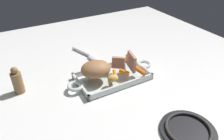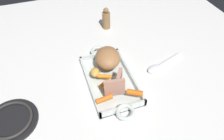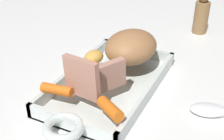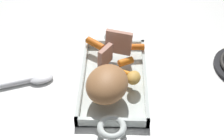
{
  "view_description": "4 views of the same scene",
  "coord_description": "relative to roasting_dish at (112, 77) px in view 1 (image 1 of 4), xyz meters",
  "views": [
    {
      "loc": [
        -0.42,
        -0.75,
        0.61
      ],
      "look_at": [
        -0.01,
        -0.01,
        0.06
      ],
      "focal_mm": 34.24,
      "sensor_mm": 36.0,
      "label": 1
    },
    {
      "loc": [
        0.59,
        -0.19,
        0.71
      ],
      "look_at": [
        -0.01,
        0.01,
        0.06
      ],
      "focal_mm": 32.97,
      "sensor_mm": 36.0,
      "label": 2
    },
    {
      "loc": [
        0.53,
        0.26,
        0.39
      ],
      "look_at": [
        0.0,
        0.01,
        0.05
      ],
      "focal_mm": 48.71,
      "sensor_mm": 36.0,
      "label": 3
    },
    {
      "loc": [
        -0.67,
        -0.01,
        0.69
      ],
      "look_at": [
        -0.02,
        0.0,
        0.07
      ],
      "focal_mm": 49.71,
      "sensor_mm": 36.0,
      "label": 4
    }
  ],
  "objects": [
    {
      "name": "pepper_mill",
      "position": [
        -0.42,
        0.12,
        0.05
      ],
      "size": [
        0.05,
        0.05,
        0.13
      ],
      "color": "olive",
      "rests_on": "ground_plane"
    },
    {
      "name": "ground_plane",
      "position": [
        0.0,
        0.0,
        -0.01
      ],
      "size": [
        1.81,
        1.81,
        0.0
      ],
      "primitive_type": "plane",
      "color": "white"
    },
    {
      "name": "baby_carrot_southwest",
      "position": [
        0.13,
        0.06,
        0.04
      ],
      "size": [
        0.06,
        0.07,
        0.03
      ],
      "primitive_type": "cylinder",
      "rotation": [
        1.66,
        0.0,
        5.69
      ],
      "color": "orange",
      "rests_on": "roasting_dish"
    },
    {
      "name": "pork_roast",
      "position": [
        -0.08,
        0.02,
        0.06
      ],
      "size": [
        0.16,
        0.14,
        0.08
      ],
      "primitive_type": "ellipsoid",
      "rotation": [
        0.0,
        0.0,
        2.91
      ],
      "color": "#A46E43",
      "rests_on": "roasting_dish"
    },
    {
      "name": "baby_carrot_northwest",
      "position": [
        0.04,
        -0.04,
        0.03
      ],
      "size": [
        0.04,
        0.05,
        0.02
      ],
      "primitive_type": "cylinder",
      "rotation": [
        1.54,
        0.0,
        3.61
      ],
      "color": "orange",
      "rests_on": "roasting_dish"
    },
    {
      "name": "baby_carrot_center_left",
      "position": [
        0.12,
        -0.06,
        0.03
      ],
      "size": [
        0.03,
        0.07,
        0.02
      ],
      "primitive_type": "cylinder",
      "rotation": [
        1.53,
        0.0,
        3.22
      ],
      "color": "orange",
      "rests_on": "roasting_dish"
    },
    {
      "name": "roast_slice_thick",
      "position": [
        0.05,
        0.03,
        0.05
      ],
      "size": [
        0.06,
        0.05,
        0.07
      ],
      "primitive_type": "cube",
      "rotation": [
        -0.06,
        0.0,
        4.17
      ],
      "color": "tan",
      "rests_on": "roasting_dish"
    },
    {
      "name": "roasting_dish",
      "position": [
        0.0,
        0.0,
        0.0
      ],
      "size": [
        0.46,
        0.2,
        0.04
      ],
      "color": "silver",
      "rests_on": "ground_plane"
    },
    {
      "name": "baby_carrot_southeast",
      "position": [
        0.0,
        -0.02,
        0.03
      ],
      "size": [
        0.04,
        0.06,
        0.02
      ],
      "primitive_type": "cylinder",
      "rotation": [
        1.57,
        0.0,
        2.75
      ],
      "color": "orange",
      "rests_on": "roasting_dish"
    },
    {
      "name": "roast_slice_outer",
      "position": [
        0.1,
        -0.01,
        0.07
      ],
      "size": [
        0.03,
        0.09,
        0.09
      ],
      "primitive_type": "cube",
      "rotation": [
        0.05,
        0.0,
        6.09
      ],
      "color": "tan",
      "rests_on": "roasting_dish"
    },
    {
      "name": "potato_golden_small",
      "position": [
        -0.03,
        -0.06,
        0.04
      ],
      "size": [
        0.06,
        0.05,
        0.03
      ],
      "primitive_type": "ellipsoid",
      "rotation": [
        0.0,
        0.0,
        4.47
      ],
      "color": "gold",
      "rests_on": "roasting_dish"
    },
    {
      "name": "serving_spoon",
      "position": [
        -0.01,
        0.27,
        -0.0
      ],
      "size": [
        0.1,
        0.22,
        0.02
      ],
      "rotation": [
        0.0,
        0.0,
        5.05
      ],
      "color": "white",
      "rests_on": "ground_plane"
    },
    {
      "name": "stove_burner_rear",
      "position": [
        0.07,
        -0.43,
        -0.0
      ],
      "size": [
        0.2,
        0.2,
        0.02
      ],
      "color": "black",
      "rests_on": "ground_plane"
    }
  ]
}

